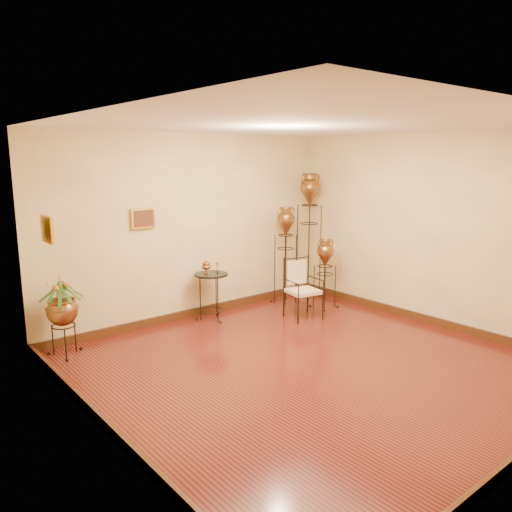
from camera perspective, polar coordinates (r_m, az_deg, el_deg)
ground at (r=6.15m, az=6.03°, el=-12.24°), size 5.00×5.00×0.00m
room_shell at (r=5.69m, az=6.29°, el=4.00°), size 5.02×5.02×2.81m
amphora_tall at (r=8.78m, az=6.08°, el=2.52°), size 0.54×0.54×2.21m
amphora_mid at (r=8.40m, az=3.39°, el=0.16°), size 0.47×0.47×1.66m
amphora_short at (r=8.26m, az=7.87°, el=-1.95°), size 0.46×0.46×1.16m
planter_urn at (r=6.63m, az=-21.29°, el=-5.47°), size 0.61×0.61×1.12m
armchair at (r=7.69m, az=5.43°, el=-3.76°), size 0.60×0.57×0.92m
side_table at (r=7.63m, az=-5.13°, el=-4.54°), size 0.53×0.53×0.92m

